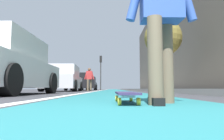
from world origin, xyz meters
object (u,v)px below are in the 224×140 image
object	(u,v)px
skater_person	(161,10)
street_tree_mid	(163,38)
parked_car_near	(3,66)
parked_car_end	(88,84)
skateboard	(126,94)
parked_car_mid	(63,79)
traffic_light	(101,66)
pedestrian_distant	(89,78)
parked_car_far	(79,82)

from	to	relation	value
skater_person	street_tree_mid	distance (m)	11.07
parked_car_near	parked_car_end	distance (m)	18.60
parked_car_end	street_tree_mid	distance (m)	13.00
skateboard	parked_car_mid	world-z (taller)	parked_car_mid
skater_person	street_tree_mid	bearing A→B (deg)	-14.45
traffic_light	parked_car_near	bearing A→B (deg)	175.92
parked_car_mid	parked_car_end	bearing A→B (deg)	-0.36
traffic_light	parked_car_end	bearing A→B (deg)	118.71
skater_person	pedestrian_distant	size ratio (longest dim) A/B	1.04
skater_person	pedestrian_distant	distance (m)	12.17
skater_person	parked_car_end	bearing A→B (deg)	8.56
parked_car_mid	street_tree_mid	size ratio (longest dim) A/B	0.95
parked_car_near	parked_car_mid	bearing A→B (deg)	0.81
traffic_light	skateboard	bearing A→B (deg)	-176.11
parked_car_near	pedestrian_distant	size ratio (longest dim) A/B	2.54
parked_car_mid	traffic_light	distance (m)	12.97
parked_car_mid	parked_car_end	distance (m)	11.93
parked_car_mid	parked_car_end	world-z (taller)	parked_car_end
skateboard	street_tree_mid	size ratio (longest dim) A/B	0.19
skater_person	traffic_light	distance (m)	22.65
parked_car_mid	parked_car_far	bearing A→B (deg)	0.85
street_tree_mid	pedestrian_distant	size ratio (longest dim) A/B	2.85
parked_car_far	traffic_light	size ratio (longest dim) A/B	1.01
skater_person	parked_car_near	distance (m)	4.51
skater_person	parked_car_near	xyz separation A→B (m)	(3.12, 3.25, -0.23)
parked_car_near	street_tree_mid	xyz separation A→B (m)	(7.34, -5.94, 2.61)
parked_car_far	street_tree_mid	distance (m)	8.68
traffic_light	pedestrian_distant	distance (m)	10.68
parked_car_near	traffic_light	xyz separation A→B (m)	(19.37, -1.38, 2.16)
skater_person	parked_car_end	size ratio (longest dim) A/B	0.36
parked_car_end	skateboard	bearing A→B (deg)	-172.28
skater_person	street_tree_mid	world-z (taller)	street_tree_mid
skater_person	parked_car_end	world-z (taller)	skater_person
parked_car_mid	street_tree_mid	distance (m)	6.62
skater_person	parked_car_mid	xyz separation A→B (m)	(9.79, 3.34, -0.24)
pedestrian_distant	parked_car_far	bearing A→B (deg)	18.83
skater_person	parked_car_mid	distance (m)	10.35
parked_car_mid	parked_car_far	xyz separation A→B (m)	(6.24, 0.09, 0.03)
skater_person	parked_car_far	size ratio (longest dim) A/B	0.39
parked_car_mid	parked_car_end	size ratio (longest dim) A/B	0.94
skater_person	parked_car_near	world-z (taller)	skater_person
skateboard	parked_car_near	distance (m)	4.20
parked_car_far	parked_car_near	bearing A→B (deg)	-179.17
parked_car_end	traffic_light	size ratio (longest dim) A/B	1.10
parked_car_near	parked_car_mid	xyz separation A→B (m)	(6.67, 0.09, -0.01)
parked_car_far	traffic_light	distance (m)	6.99
street_tree_mid	pedestrian_distant	world-z (taller)	street_tree_mid
parked_car_far	parked_car_end	distance (m)	5.69
skateboard	parked_car_end	distance (m)	21.78
parked_car_far	parked_car_end	world-z (taller)	parked_car_far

